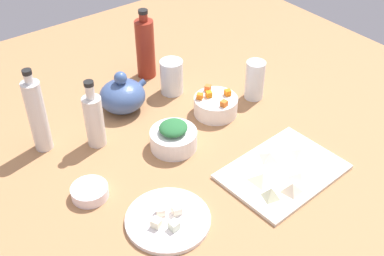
{
  "coord_description": "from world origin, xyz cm",
  "views": [
    {
      "loc": [
        -67.24,
        -88.12,
        94.33
      ],
      "look_at": [
        0.0,
        0.0,
        8.0
      ],
      "focal_mm": 45.78,
      "sensor_mm": 36.0,
      "label": 1
    }
  ],
  "objects_px": {
    "teapot": "(122,95)",
    "drinking_glass_0": "(172,77)",
    "bowl_small_side": "(90,192)",
    "bowl_greens": "(174,139)",
    "bottle_0": "(37,115)",
    "bottle_2": "(145,48)",
    "bowl_carrots": "(216,106)",
    "cutting_board": "(283,172)",
    "plate_tofu": "(168,220)",
    "bottle_1": "(94,119)",
    "drinking_glass_1": "(255,80)"
  },
  "relations": [
    {
      "from": "teapot",
      "to": "drinking_glass_0",
      "type": "bearing_deg",
      "value": -3.73
    },
    {
      "from": "bowl_small_side",
      "to": "bowl_greens",
      "type": "bearing_deg",
      "value": 5.89
    },
    {
      "from": "teapot",
      "to": "bottle_0",
      "type": "bearing_deg",
      "value": -175.32
    },
    {
      "from": "bowl_small_side",
      "to": "bottle_2",
      "type": "distance_m",
      "value": 0.61
    },
    {
      "from": "bowl_greens",
      "to": "bowl_carrots",
      "type": "distance_m",
      "value": 0.21
    },
    {
      "from": "bowl_greens",
      "to": "bowl_small_side",
      "type": "relative_size",
      "value": 1.41
    },
    {
      "from": "bowl_carrots",
      "to": "drinking_glass_0",
      "type": "xyz_separation_m",
      "value": [
        -0.04,
        0.18,
        0.03
      ]
    },
    {
      "from": "bowl_greens",
      "to": "cutting_board",
      "type": "bearing_deg",
      "value": -57.58
    },
    {
      "from": "bottle_0",
      "to": "plate_tofu",
      "type": "bearing_deg",
      "value": -74.88
    },
    {
      "from": "bottle_1",
      "to": "drinking_glass_1",
      "type": "height_order",
      "value": "bottle_1"
    },
    {
      "from": "bottle_2",
      "to": "drinking_glass_1",
      "type": "height_order",
      "value": "bottle_2"
    },
    {
      "from": "cutting_board",
      "to": "bowl_small_side",
      "type": "xyz_separation_m",
      "value": [
        -0.46,
        0.24,
        0.01
      ]
    },
    {
      "from": "bowl_carrots",
      "to": "bottle_0",
      "type": "bearing_deg",
      "value": 160.99
    },
    {
      "from": "teapot",
      "to": "drinking_glass_0",
      "type": "height_order",
      "value": "teapot"
    },
    {
      "from": "cutting_board",
      "to": "drinking_glass_0",
      "type": "bearing_deg",
      "value": 90.82
    },
    {
      "from": "bottle_1",
      "to": "drinking_glass_0",
      "type": "relative_size",
      "value": 1.82
    },
    {
      "from": "bottle_0",
      "to": "bowl_greens",
      "type": "bearing_deg",
      "value": -37.32
    },
    {
      "from": "bowl_carrots",
      "to": "bowl_small_side",
      "type": "height_order",
      "value": "bowl_carrots"
    },
    {
      "from": "cutting_board",
      "to": "drinking_glass_1",
      "type": "height_order",
      "value": "drinking_glass_1"
    },
    {
      "from": "drinking_glass_1",
      "to": "bottle_2",
      "type": "bearing_deg",
      "value": 122.0
    },
    {
      "from": "bottle_0",
      "to": "drinking_glass_1",
      "type": "height_order",
      "value": "bottle_0"
    },
    {
      "from": "bowl_carrots",
      "to": "bottle_1",
      "type": "relative_size",
      "value": 0.65
    },
    {
      "from": "drinking_glass_1",
      "to": "teapot",
      "type": "bearing_deg",
      "value": 152.0
    },
    {
      "from": "cutting_board",
      "to": "bottle_2",
      "type": "relative_size",
      "value": 1.3
    },
    {
      "from": "drinking_glass_0",
      "to": "cutting_board",
      "type": "bearing_deg",
      "value": -89.18
    },
    {
      "from": "teapot",
      "to": "bottle_1",
      "type": "height_order",
      "value": "bottle_1"
    },
    {
      "from": "cutting_board",
      "to": "bottle_0",
      "type": "height_order",
      "value": "bottle_0"
    },
    {
      "from": "bottle_1",
      "to": "drinking_glass_0",
      "type": "bearing_deg",
      "value": 14.87
    },
    {
      "from": "bowl_carrots",
      "to": "bottle_2",
      "type": "xyz_separation_m",
      "value": [
        -0.05,
        0.32,
        0.08
      ]
    },
    {
      "from": "drinking_glass_0",
      "to": "bowl_carrots",
      "type": "bearing_deg",
      "value": -78.39
    },
    {
      "from": "bowl_small_side",
      "to": "bottle_1",
      "type": "bearing_deg",
      "value": 56.41
    },
    {
      "from": "plate_tofu",
      "to": "bowl_small_side",
      "type": "height_order",
      "value": "bowl_small_side"
    },
    {
      "from": "teapot",
      "to": "drinking_glass_1",
      "type": "xyz_separation_m",
      "value": [
        0.38,
        -0.2,
        0.01
      ]
    },
    {
      "from": "bowl_greens",
      "to": "bowl_carrots",
      "type": "height_order",
      "value": "bowl_carrots"
    },
    {
      "from": "teapot",
      "to": "bowl_carrots",
      "type": "bearing_deg",
      "value": -41.65
    },
    {
      "from": "bowl_small_side",
      "to": "teapot",
      "type": "relative_size",
      "value": 0.59
    },
    {
      "from": "bowl_greens",
      "to": "bottle_0",
      "type": "xyz_separation_m",
      "value": [
        -0.3,
        0.23,
        0.09
      ]
    },
    {
      "from": "cutting_board",
      "to": "plate_tofu",
      "type": "distance_m",
      "value": 0.35
    },
    {
      "from": "plate_tofu",
      "to": "bowl_small_side",
      "type": "distance_m",
      "value": 0.22
    },
    {
      "from": "bowl_carrots",
      "to": "plate_tofu",
      "type": "bearing_deg",
      "value": -143.8
    },
    {
      "from": "bowl_greens",
      "to": "teapot",
      "type": "relative_size",
      "value": 0.84
    },
    {
      "from": "bottle_0",
      "to": "drinking_glass_1",
      "type": "bearing_deg",
      "value": -15.13
    },
    {
      "from": "cutting_board",
      "to": "bowl_greens",
      "type": "bearing_deg",
      "value": 122.42
    },
    {
      "from": "bowl_carrots",
      "to": "teapot",
      "type": "bearing_deg",
      "value": 138.35
    },
    {
      "from": "teapot",
      "to": "bottle_2",
      "type": "height_order",
      "value": "bottle_2"
    },
    {
      "from": "cutting_board",
      "to": "drinking_glass_0",
      "type": "relative_size",
      "value": 2.76
    },
    {
      "from": "bowl_carrots",
      "to": "cutting_board",
      "type": "bearing_deg",
      "value": -95.35
    },
    {
      "from": "bowl_carrots",
      "to": "bottle_2",
      "type": "relative_size",
      "value": 0.56
    },
    {
      "from": "bowl_small_side",
      "to": "drinking_glass_0",
      "type": "distance_m",
      "value": 0.52
    },
    {
      "from": "plate_tofu",
      "to": "bottle_1",
      "type": "relative_size",
      "value": 0.99
    }
  ]
}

